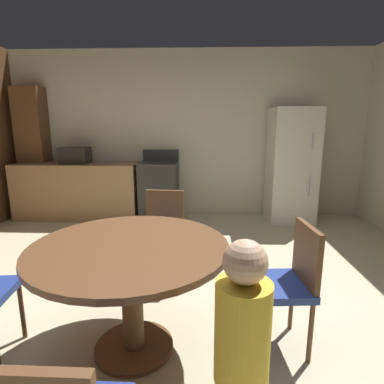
{
  "coord_description": "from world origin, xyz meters",
  "views": [
    {
      "loc": [
        0.27,
        -2.28,
        1.5
      ],
      "look_at": [
        0.14,
        1.13,
        0.76
      ],
      "focal_mm": 28.8,
      "sensor_mm": 36.0,
      "label": 1
    }
  ],
  "objects_px": {
    "oven_range": "(159,190)",
    "chair_north": "(163,229)",
    "chair_east": "(288,278)",
    "refrigerator": "(291,166)",
    "person_child": "(241,361)",
    "dining_table": "(131,266)",
    "microwave": "(75,155)"
  },
  "relations": [
    {
      "from": "oven_range",
      "to": "microwave",
      "type": "height_order",
      "value": "microwave"
    },
    {
      "from": "chair_east",
      "to": "dining_table",
      "type": "bearing_deg",
      "value": 0.0
    },
    {
      "from": "person_child",
      "to": "refrigerator",
      "type": "bearing_deg",
      "value": -57.14
    },
    {
      "from": "oven_range",
      "to": "person_child",
      "type": "height_order",
      "value": "oven_range"
    },
    {
      "from": "chair_north",
      "to": "chair_east",
      "type": "relative_size",
      "value": 1.0
    },
    {
      "from": "refrigerator",
      "to": "chair_east",
      "type": "height_order",
      "value": "refrigerator"
    },
    {
      "from": "dining_table",
      "to": "chair_north",
      "type": "distance_m",
      "value": 1.04
    },
    {
      "from": "chair_east",
      "to": "chair_north",
      "type": "bearing_deg",
      "value": -49.27
    },
    {
      "from": "dining_table",
      "to": "person_child",
      "type": "bearing_deg",
      "value": -50.78
    },
    {
      "from": "oven_range",
      "to": "chair_north",
      "type": "height_order",
      "value": "oven_range"
    },
    {
      "from": "chair_north",
      "to": "person_child",
      "type": "height_order",
      "value": "person_child"
    },
    {
      "from": "oven_range",
      "to": "chair_east",
      "type": "relative_size",
      "value": 1.26
    },
    {
      "from": "chair_north",
      "to": "person_child",
      "type": "distance_m",
      "value": 1.88
    },
    {
      "from": "chair_north",
      "to": "chair_east",
      "type": "xyz_separation_m",
      "value": [
        0.96,
        -0.96,
        0.0
      ]
    },
    {
      "from": "oven_range",
      "to": "microwave",
      "type": "bearing_deg",
      "value": -179.85
    },
    {
      "from": "refrigerator",
      "to": "oven_range",
      "type": "bearing_deg",
      "value": 178.52
    },
    {
      "from": "microwave",
      "to": "dining_table",
      "type": "bearing_deg",
      "value": -62.41
    },
    {
      "from": "oven_range",
      "to": "microwave",
      "type": "relative_size",
      "value": 2.5
    },
    {
      "from": "refrigerator",
      "to": "person_child",
      "type": "distance_m",
      "value": 3.97
    },
    {
      "from": "refrigerator",
      "to": "person_child",
      "type": "xyz_separation_m",
      "value": [
        -1.22,
        -3.76,
        -0.3
      ]
    },
    {
      "from": "microwave",
      "to": "chair_north",
      "type": "height_order",
      "value": "microwave"
    },
    {
      "from": "chair_north",
      "to": "oven_range",
      "type": "bearing_deg",
      "value": -166.73
    },
    {
      "from": "oven_range",
      "to": "dining_table",
      "type": "xyz_separation_m",
      "value": [
        0.25,
        -3.06,
        0.14
      ]
    },
    {
      "from": "refrigerator",
      "to": "person_child",
      "type": "height_order",
      "value": "refrigerator"
    },
    {
      "from": "oven_range",
      "to": "chair_north",
      "type": "relative_size",
      "value": 1.26
    },
    {
      "from": "oven_range",
      "to": "microwave",
      "type": "distance_m",
      "value": 1.46
    },
    {
      "from": "chair_east",
      "to": "refrigerator",
      "type": "bearing_deg",
      "value": -109.73
    },
    {
      "from": "oven_range",
      "to": "refrigerator",
      "type": "xyz_separation_m",
      "value": [
        2.09,
        -0.05,
        0.41
      ]
    },
    {
      "from": "dining_table",
      "to": "microwave",
      "type": "bearing_deg",
      "value": 117.59
    },
    {
      "from": "oven_range",
      "to": "chair_east",
      "type": "xyz_separation_m",
      "value": [
        1.28,
        -2.98,
        0.03
      ]
    },
    {
      "from": "oven_range",
      "to": "refrigerator",
      "type": "bearing_deg",
      "value": -1.48
    },
    {
      "from": "microwave",
      "to": "person_child",
      "type": "bearing_deg",
      "value": -59.84
    }
  ]
}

